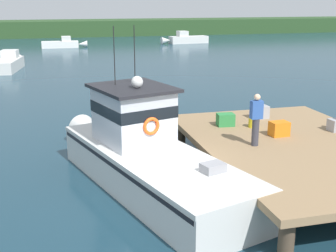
{
  "coord_description": "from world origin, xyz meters",
  "views": [
    {
      "loc": [
        -2.56,
        -11.9,
        5.57
      ],
      "look_at": [
        1.2,
        2.29,
        1.4
      ],
      "focal_mm": 47.78,
      "sensor_mm": 36.0,
      "label": 1
    }
  ],
  "objects": [
    {
      "name": "crate_single_far",
      "position": [
        3.39,
        2.5,
        1.42
      ],
      "size": [
        0.64,
        0.5,
        0.44
      ],
      "primitive_type": "cube",
      "rotation": [
        0.0,
        0.0,
        -0.1
      ],
      "color": "#2D8442",
      "rests_on": "dock"
    },
    {
      "name": "far_shoreline",
      "position": [
        0.0,
        62.0,
        1.2
      ],
      "size": [
        120.0,
        8.0,
        2.4
      ],
      "primitive_type": "cube",
      "color": "#284723",
      "rests_on": "ground"
    },
    {
      "name": "crate_stack_mid_dock",
      "position": [
        5.05,
        3.15,
        1.44
      ],
      "size": [
        0.63,
        0.49,
        0.48
      ],
      "primitive_type": "cube",
      "rotation": [
        0.0,
        0.0,
        0.08
      ],
      "color": "#9E9EA3",
      "rests_on": "dock"
    },
    {
      "name": "crate_single_by_cleat",
      "position": [
        4.65,
        0.9,
        1.44
      ],
      "size": [
        0.63,
        0.48,
        0.48
      ],
      "primitive_type": "cube",
      "rotation": [
        0.0,
        0.0,
        0.07
      ],
      "color": "orange",
      "rests_on": "dock"
    },
    {
      "name": "main_fishing_boat",
      "position": [
        0.04,
        0.83,
        1.01
      ],
      "size": [
        4.76,
        9.9,
        4.8
      ],
      "color": "silver",
      "rests_on": "ground"
    },
    {
      "name": "deckhand_further_back",
      "position": [
        3.42,
        0.16,
        2.06
      ],
      "size": [
        0.36,
        0.22,
        1.63
      ],
      "color": "#383842",
      "rests_on": "dock"
    },
    {
      "name": "moored_boat_outer_mooring",
      "position": [
        -0.85,
        43.47,
        0.47
      ],
      "size": [
        5.32,
        1.38,
        1.35
      ],
      "color": "white",
      "rests_on": "ground"
    },
    {
      "name": "moored_boat_far_right",
      "position": [
        -5.76,
        26.77,
        0.54
      ],
      "size": [
        2.31,
        6.29,
        1.57
      ],
      "color": "silver",
      "rests_on": "ground"
    },
    {
      "name": "dock",
      "position": [
        4.8,
        0.0,
        1.07
      ],
      "size": [
        6.0,
        9.0,
        1.2
      ],
      "color": "#4C3D2D",
      "rests_on": "ground"
    },
    {
      "name": "ground_plane",
      "position": [
        0.0,
        0.0,
        0.0
      ],
      "size": [
        200.0,
        200.0,
        0.0
      ],
      "primitive_type": "plane",
      "color": "#193847"
    },
    {
      "name": "moored_boat_near_channel",
      "position": [
        14.88,
        45.02,
        0.55
      ],
      "size": [
        6.41,
        2.08,
        1.61
      ],
      "color": "silver",
      "rests_on": "ground"
    },
    {
      "name": "bait_bucket",
      "position": [
        4.25,
        2.05,
        1.37
      ],
      "size": [
        0.32,
        0.32,
        0.34
      ],
      "primitive_type": "cylinder",
      "color": "yellow",
      "rests_on": "dock"
    }
  ]
}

